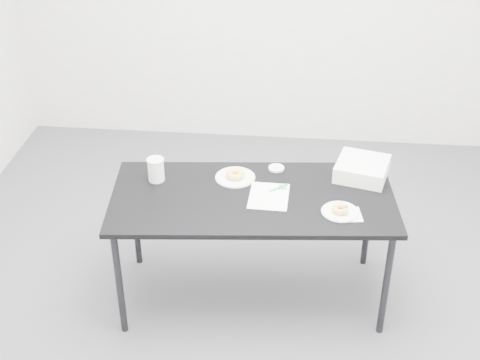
# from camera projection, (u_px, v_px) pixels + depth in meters

# --- Properties ---
(floor) EXTENTS (4.00, 4.00, 0.00)m
(floor) POSITION_uv_depth(u_px,v_px,m) (236.00, 288.00, 4.13)
(floor) COLOR #4A4A4F
(floor) RESTS_ON ground
(table) EXTENTS (1.63, 0.88, 0.72)m
(table) POSITION_uv_depth(u_px,v_px,m) (253.00, 204.00, 3.73)
(table) COLOR black
(table) RESTS_ON floor
(scorecard) EXTENTS (0.22, 0.28, 0.00)m
(scorecard) POSITION_uv_depth(u_px,v_px,m) (269.00, 196.00, 3.70)
(scorecard) COLOR white
(scorecard) RESTS_ON table
(logo_patch) EXTENTS (0.05, 0.05, 0.00)m
(logo_patch) POSITION_uv_depth(u_px,v_px,m) (283.00, 187.00, 3.77)
(logo_patch) COLOR green
(logo_patch) RESTS_ON scorecard
(pen) EXTENTS (0.10, 0.09, 0.01)m
(pen) POSITION_uv_depth(u_px,v_px,m) (279.00, 188.00, 3.76)
(pen) COLOR #0D946F
(pen) RESTS_ON scorecard
(napkin) EXTENTS (0.16, 0.16, 0.00)m
(napkin) POSITION_uv_depth(u_px,v_px,m) (348.00, 215.00, 3.54)
(napkin) COLOR white
(napkin) RESTS_ON table
(plate_near) EXTENTS (0.20, 0.20, 0.01)m
(plate_near) POSITION_uv_depth(u_px,v_px,m) (340.00, 212.00, 3.56)
(plate_near) COLOR white
(plate_near) RESTS_ON napkin
(donut_near) EXTENTS (0.09, 0.09, 0.03)m
(donut_near) POSITION_uv_depth(u_px,v_px,m) (340.00, 209.00, 3.55)
(donut_near) COLOR gold
(donut_near) RESTS_ON plate_near
(plate_far) EXTENTS (0.23, 0.23, 0.01)m
(plate_far) POSITION_uv_depth(u_px,v_px,m) (235.00, 177.00, 3.86)
(plate_far) COLOR white
(plate_far) RESTS_ON table
(donut_far) EXTENTS (0.11, 0.11, 0.04)m
(donut_far) POSITION_uv_depth(u_px,v_px,m) (235.00, 174.00, 3.85)
(donut_far) COLOR gold
(donut_far) RESTS_ON plate_far
(coffee_cup) EXTENTS (0.09, 0.09, 0.14)m
(coffee_cup) POSITION_uv_depth(u_px,v_px,m) (156.00, 170.00, 3.81)
(coffee_cup) COLOR silver
(coffee_cup) RESTS_ON table
(cup_lid) EXTENTS (0.09, 0.09, 0.01)m
(cup_lid) POSITION_uv_depth(u_px,v_px,m) (276.00, 168.00, 3.94)
(cup_lid) COLOR white
(cup_lid) RESTS_ON table
(bakery_box) EXTENTS (0.35, 0.35, 0.09)m
(bakery_box) POSITION_uv_depth(u_px,v_px,m) (362.00, 169.00, 3.86)
(bakery_box) COLOR white
(bakery_box) RESTS_ON table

